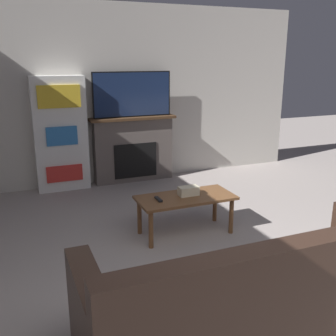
% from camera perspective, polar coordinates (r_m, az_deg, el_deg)
% --- Properties ---
extents(wall_back, '(6.10, 0.06, 2.70)m').
position_cam_1_polar(wall_back, '(6.21, -6.97, 10.45)').
color(wall_back, beige).
rests_on(wall_back, ground_plane).
extents(fireplace, '(1.35, 0.28, 1.03)m').
position_cam_1_polar(fireplace, '(6.25, -5.06, 2.80)').
color(fireplace, '#605651').
rests_on(fireplace, ground_plane).
extents(tv, '(1.22, 0.03, 0.68)m').
position_cam_1_polar(tv, '(6.09, -5.20, 10.59)').
color(tv, black).
rests_on(tv, fireplace).
extents(couch, '(2.47, 0.93, 0.91)m').
position_cam_1_polar(couch, '(2.90, 13.56, -18.38)').
color(couch, black).
rests_on(couch, ground_plane).
extents(coffee_table, '(1.07, 0.50, 0.44)m').
position_cam_1_polar(coffee_table, '(4.35, 2.57, -4.87)').
color(coffee_table, brown).
rests_on(coffee_table, ground_plane).
extents(tissue_box, '(0.22, 0.12, 0.10)m').
position_cam_1_polar(tissue_box, '(4.35, 2.99, -3.34)').
color(tissue_box, beige).
rests_on(tissue_box, coffee_table).
extents(remote_control, '(0.04, 0.15, 0.02)m').
position_cam_1_polar(remote_control, '(4.21, -1.40, -4.55)').
color(remote_control, black).
rests_on(remote_control, coffee_table).
extents(bookshelf, '(0.75, 0.29, 1.67)m').
position_cam_1_polar(bookshelf, '(5.94, -15.32, 4.77)').
color(bookshelf, white).
rests_on(bookshelf, ground_plane).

